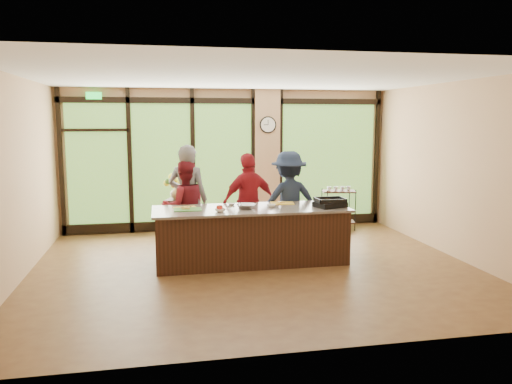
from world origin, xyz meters
name	(u,v)px	position (x,y,z in m)	size (l,w,h in m)	color
floor	(254,267)	(0.00, 0.00, 0.00)	(7.00, 7.00, 0.00)	#53351D
ceiling	(254,77)	(0.00, 0.00, 3.00)	(7.00, 7.00, 0.00)	silver
back_wall	(228,160)	(0.00, 3.00, 1.50)	(7.00, 7.00, 0.00)	tan
left_wall	(15,180)	(-3.50, 0.00, 1.50)	(6.00, 6.00, 0.00)	tan
right_wall	(456,170)	(3.50, 0.00, 1.50)	(6.00, 6.00, 0.00)	tan
window_wall	(236,165)	(0.16, 2.95, 1.39)	(6.90, 0.12, 3.00)	tan
island_base	(251,236)	(0.00, 0.30, 0.44)	(3.10, 1.00, 0.88)	black
countertop	(251,209)	(0.00, 0.30, 0.90)	(3.20, 1.10, 0.04)	gray
wall_clock	(268,125)	(0.85, 2.87, 2.25)	(0.36, 0.04, 0.36)	black
cook_left	(188,199)	(-0.98, 1.13, 0.97)	(0.70, 0.46, 1.93)	slate
cook_midleft	(185,207)	(-1.04, 1.08, 0.83)	(0.81, 0.63, 1.66)	maroon
cook_midright	(249,203)	(0.10, 1.02, 0.89)	(1.04, 0.43, 1.77)	maroon
cook_right	(289,201)	(0.83, 1.01, 0.90)	(1.16, 0.67, 1.80)	#172034
roasting_pan	(330,204)	(1.30, 0.13, 0.96)	(0.47, 0.37, 0.08)	black
mixing_bowl	(246,206)	(-0.09, 0.25, 0.96)	(0.31, 0.31, 0.08)	silver
cutting_board_left	(188,209)	(-1.03, 0.32, 0.93)	(0.44, 0.33, 0.01)	#3E812F
cutting_board_center	(185,208)	(-1.06, 0.48, 0.93)	(0.37, 0.28, 0.01)	yellow
cutting_board_right	(282,203)	(0.61, 0.62, 0.93)	(0.40, 0.30, 0.01)	yellow
prep_bowl_near	(220,210)	(-0.54, 0.04, 0.95)	(0.17, 0.17, 0.05)	white
prep_bowl_mid	(271,206)	(0.34, 0.31, 0.94)	(0.15, 0.15, 0.05)	white
prep_bowl_far	(231,204)	(-0.28, 0.63, 0.94)	(0.13, 0.13, 0.03)	white
red_ramekin	(220,208)	(-0.54, 0.13, 0.96)	(0.11, 0.11, 0.08)	#B61D12
flower_stand	(178,221)	(-1.13, 1.90, 0.43)	(0.43, 0.43, 0.85)	black
flower_vase	(177,192)	(-1.13, 1.90, 0.99)	(0.27, 0.27, 0.29)	olive
bar_cart	(338,204)	(2.30, 2.39, 0.57)	(0.76, 0.52, 0.94)	black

